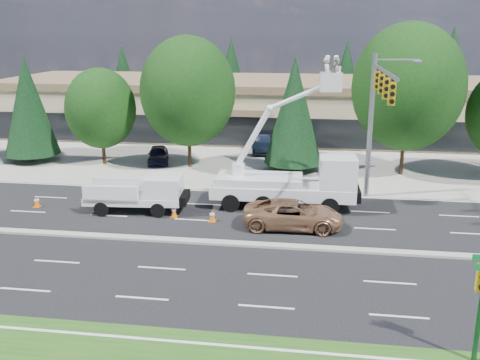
% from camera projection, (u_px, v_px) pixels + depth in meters
% --- Properties ---
extents(ground, '(140.00, 140.00, 0.00)m').
position_uv_depth(ground, '(179.00, 241.00, 27.08)').
color(ground, black).
rests_on(ground, ground).
extents(concrete_apron, '(140.00, 22.00, 0.01)m').
position_uv_depth(concrete_apron, '(237.00, 154.00, 46.13)').
color(concrete_apron, gray).
rests_on(concrete_apron, ground).
extents(road_median, '(120.00, 0.55, 0.12)m').
position_uv_depth(road_median, '(179.00, 240.00, 27.07)').
color(road_median, gray).
rests_on(road_median, ground).
extents(strip_mall, '(50.40, 15.40, 5.50)m').
position_uv_depth(strip_mall, '(251.00, 105.00, 54.86)').
color(strip_mall, tan).
rests_on(strip_mall, ground).
extents(tree_front_b, '(4.30, 4.30, 8.47)m').
position_uv_depth(tree_front_b, '(28.00, 105.00, 42.32)').
color(tree_front_b, '#332114').
rests_on(tree_front_b, ground).
extents(tree_front_c, '(5.46, 5.46, 7.57)m').
position_uv_depth(tree_front_c, '(101.00, 108.00, 41.53)').
color(tree_front_c, '#332114').
rests_on(tree_front_c, ground).
extents(tree_front_d, '(7.22, 7.22, 10.01)m').
position_uv_depth(tree_front_d, '(188.00, 91.00, 40.18)').
color(tree_front_d, '#332114').
rests_on(tree_front_d, ground).
extents(tree_front_e, '(4.32, 4.32, 8.52)m').
position_uv_depth(tree_front_e, '(294.00, 111.00, 39.44)').
color(tree_front_e, '#332114').
rests_on(tree_front_e, ground).
extents(tree_front_f, '(7.90, 7.90, 10.96)m').
position_uv_depth(tree_front_f, '(408.00, 87.00, 37.85)').
color(tree_front_f, '#332114').
rests_on(tree_front_f, ground).
extents(tree_back_a, '(4.29, 4.29, 8.45)m').
position_uv_depth(tree_back_a, '(123.00, 76.00, 68.31)').
color(tree_back_a, '#332114').
rests_on(tree_back_a, ground).
extents(tree_back_b, '(4.74, 4.74, 9.35)m').
position_uv_depth(tree_back_b, '(231.00, 74.00, 66.27)').
color(tree_back_b, '#332114').
rests_on(tree_back_b, ground).
extents(tree_back_c, '(4.60, 4.60, 9.07)m').
position_uv_depth(tree_back_c, '(346.00, 77.00, 64.39)').
color(tree_back_c, '#332114').
rests_on(tree_back_c, ground).
extents(tree_back_d, '(5.47, 5.47, 10.77)m').
position_uv_depth(tree_back_d, '(450.00, 70.00, 62.51)').
color(tree_back_d, '#332114').
rests_on(tree_back_d, ground).
extents(signal_mast, '(2.76, 10.16, 9.00)m').
position_uv_depth(signal_mast, '(376.00, 107.00, 30.77)').
color(signal_mast, gray).
rests_on(signal_mast, ground).
extents(utility_pickup, '(5.78, 2.58, 2.16)m').
position_uv_depth(utility_pickup, '(141.00, 197.00, 31.33)').
color(utility_pickup, white).
rests_on(utility_pickup, ground).
extents(bucket_truck, '(8.59, 2.96, 8.98)m').
position_uv_depth(bucket_truck, '(296.00, 177.00, 31.72)').
color(bucket_truck, white).
rests_on(bucket_truck, ground).
extents(traffic_cone_a, '(0.40, 0.40, 0.70)m').
position_uv_depth(traffic_cone_a, '(37.00, 201.00, 32.28)').
color(traffic_cone_a, orange).
rests_on(traffic_cone_a, ground).
extents(traffic_cone_b, '(0.40, 0.40, 0.70)m').
position_uv_depth(traffic_cone_b, '(174.00, 211.00, 30.55)').
color(traffic_cone_b, orange).
rests_on(traffic_cone_b, ground).
extents(traffic_cone_c, '(0.40, 0.40, 0.70)m').
position_uv_depth(traffic_cone_c, '(212.00, 216.00, 29.82)').
color(traffic_cone_c, orange).
rests_on(traffic_cone_c, ground).
extents(traffic_cone_d, '(0.40, 0.40, 0.70)m').
position_uv_depth(traffic_cone_d, '(310.00, 217.00, 29.67)').
color(traffic_cone_d, orange).
rests_on(traffic_cone_d, ground).
extents(minivan, '(5.44, 2.59, 1.50)m').
position_uv_depth(minivan, '(294.00, 214.00, 28.78)').
color(minivan, '#A4744F').
rests_on(minivan, ground).
extents(parked_car_west, '(2.52, 4.21, 1.34)m').
position_uv_depth(parked_car_west, '(158.00, 154.00, 42.94)').
color(parked_car_west, black).
rests_on(parked_car_west, ground).
extents(parked_car_east, '(2.24, 4.76, 1.51)m').
position_uv_depth(parked_car_east, '(261.00, 143.00, 46.61)').
color(parked_car_east, black).
rests_on(parked_car_east, ground).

